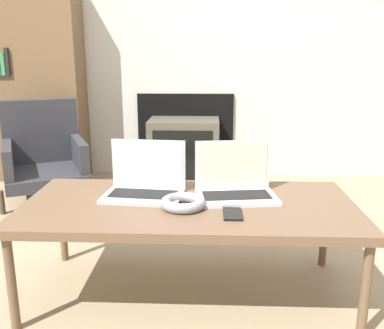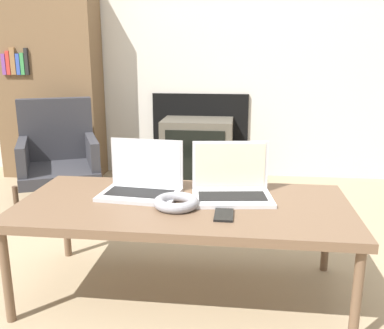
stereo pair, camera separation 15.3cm
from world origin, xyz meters
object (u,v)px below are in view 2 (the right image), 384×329
headphones (176,202)px  laptop_left (142,182)px  laptop_right (231,185)px  phone (224,215)px  armchair (58,151)px  tv (197,150)px

headphones → laptop_left: bearing=138.0°
laptop_left → laptop_right: same height
phone → armchair: (-1.27, 1.37, -0.09)m
tv → armchair: armchair is taller
laptop_right → tv: laptop_right is taller
tv → laptop_right: bearing=-78.8°
laptop_right → tv: (-0.32, 1.61, -0.22)m
armchair → headphones: bearing=-75.1°
headphones → phone: (0.20, -0.07, -0.02)m
laptop_right → phone: size_ratio=2.86×
headphones → phone: bearing=-21.0°
headphones → tv: bearing=93.3°
headphones → tv: tv is taller
phone → armchair: 1.87m
phone → tv: (-0.30, 1.85, -0.17)m
laptop_right → armchair: 1.73m
laptop_left → phone: size_ratio=2.81×
phone → headphones: bearing=159.0°
headphones → phone: size_ratio=1.45×
laptop_left → armchair: size_ratio=0.47×
laptop_left → laptop_right: bearing=5.5°
armchair → laptop_left: bearing=-76.5°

